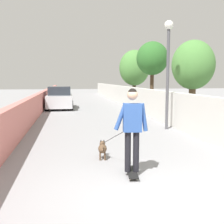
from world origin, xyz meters
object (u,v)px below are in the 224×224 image
at_px(dog, 103,148).
at_px(car_near, 60,98).
at_px(tree_right_far, 193,66).
at_px(person_skateboarder, 132,123).
at_px(tree_right_near, 134,68).
at_px(lamp_post, 168,56).
at_px(skateboard, 132,172).
at_px(tree_right_mid, 152,59).

bearing_deg(dog, car_near, 6.49).
height_order(tree_right_far, person_skateboarder, tree_right_far).
bearing_deg(person_skateboarder, tree_right_far, -34.52).
height_order(tree_right_near, lamp_post, tree_right_near).
distance_m(tree_right_near, tree_right_far, 11.51).
height_order(tree_right_near, person_skateboarder, tree_right_near).
bearing_deg(lamp_post, tree_right_near, -7.93).
bearing_deg(lamp_post, skateboard, 152.25).
bearing_deg(person_skateboarder, tree_right_near, -13.99).
distance_m(lamp_post, car_near, 10.19).
xyz_separation_m(tree_right_mid, car_near, (2.10, 6.02, -2.64)).
height_order(tree_right_far, dog, tree_right_far).
xyz_separation_m(dog, car_near, (12.56, 1.43, 0.44)).
relative_size(tree_right_mid, person_skateboarder, 2.54).
xyz_separation_m(tree_right_near, tree_right_mid, (-6.00, 0.30, 0.34)).
relative_size(tree_right_near, lamp_post, 1.05).
distance_m(tree_right_near, lamp_post, 12.86).
bearing_deg(car_near, dog, -173.51).
relative_size(tree_right_near, tree_right_far, 1.20).
height_order(tree_right_far, lamp_post, lamp_post).
distance_m(tree_right_mid, tree_right_far, 5.55).
relative_size(tree_right_mid, lamp_post, 1.03).
distance_m(tree_right_mid, dog, 11.83).
bearing_deg(car_near, tree_right_mid, -109.25).
bearing_deg(car_near, lamp_post, -152.78).
bearing_deg(tree_right_near, skateboard, 166.01).
relative_size(tree_right_mid, tree_right_far, 1.18).
relative_size(tree_right_near, skateboard, 5.58).
relative_size(lamp_post, skateboard, 5.30).
bearing_deg(tree_right_far, tree_right_near, -0.54).
distance_m(tree_right_far, skateboard, 8.05).
xyz_separation_m(tree_right_near, lamp_post, (-12.73, 1.77, -0.05)).
xyz_separation_m(tree_right_mid, dog, (-10.46, 4.59, -3.08)).
height_order(lamp_post, car_near, lamp_post).
height_order(lamp_post, dog, lamp_post).
height_order(dog, car_near, car_near).
relative_size(person_skateboarder, car_near, 0.46).
bearing_deg(tree_right_near, lamp_post, 172.07).
distance_m(tree_right_mid, car_near, 6.90).
bearing_deg(tree_right_near, car_near, 121.66).
xyz_separation_m(tree_right_near, tree_right_far, (-11.50, 0.11, -0.37)).
bearing_deg(lamp_post, car_near, 27.22).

